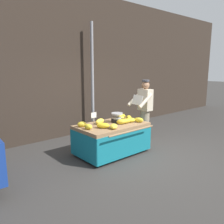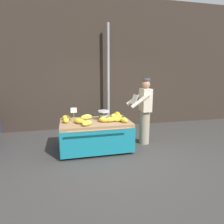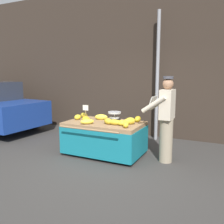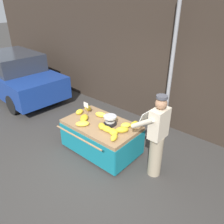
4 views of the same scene
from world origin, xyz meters
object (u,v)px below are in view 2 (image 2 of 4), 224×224
(banana_bunch_11, at_px, (117,114))
(vendor_person, at_px, (144,111))
(banana_cart, at_px, (96,129))
(banana_bunch_1, at_px, (114,116))
(banana_bunch_7, at_px, (66,120))
(banana_bunch_10, at_px, (66,118))
(banana_bunch_0, at_px, (119,117))
(banana_bunch_4, at_px, (116,119))
(banana_bunch_3, at_px, (86,117))
(banana_bunch_5, at_px, (80,121))
(banana_bunch_8, at_px, (103,120))
(weighing_scale, at_px, (104,115))
(price_sign, at_px, (74,112))
(banana_bunch_6, at_px, (87,123))
(street_pole, at_px, (108,78))
(banana_bunch_2, at_px, (110,120))
(banana_bunch_9, at_px, (124,120))

(banana_bunch_11, relative_size, vendor_person, 0.16)
(banana_cart, xyz_separation_m, banana_bunch_1, (0.51, 0.23, 0.25))
(banana_bunch_7, relative_size, vendor_person, 0.12)
(banana_bunch_10, bearing_deg, banana_bunch_0, -10.40)
(banana_bunch_1, height_order, banana_bunch_4, banana_bunch_4)
(banana_bunch_3, bearing_deg, banana_cart, -47.77)
(banana_bunch_0, relative_size, banana_bunch_4, 1.14)
(banana_bunch_5, distance_m, banana_bunch_11, 1.13)
(banana_cart, distance_m, banana_bunch_3, 0.39)
(banana_bunch_0, relative_size, banana_bunch_8, 1.23)
(banana_cart, bearing_deg, banana_bunch_10, 159.78)
(banana_bunch_10, bearing_deg, banana_bunch_5, -53.02)
(weighing_scale, distance_m, banana_bunch_10, 0.91)
(price_sign, distance_m, banana_bunch_0, 1.09)
(banana_bunch_5, height_order, banana_bunch_6, banana_bunch_5)
(weighing_scale, relative_size, banana_bunch_8, 1.26)
(street_pole, relative_size, price_sign, 9.85)
(banana_bunch_5, distance_m, banana_bunch_10, 0.49)
(banana_bunch_10, bearing_deg, banana_bunch_11, 4.66)
(banana_bunch_2, distance_m, banana_bunch_9, 0.33)
(weighing_scale, bearing_deg, banana_bunch_7, -175.62)
(street_pole, distance_m, banana_bunch_5, 2.30)
(banana_bunch_1, bearing_deg, banana_bunch_6, -143.08)
(street_pole, height_order, price_sign, street_pole)
(street_pole, bearing_deg, price_sign, -125.41)
(banana_bunch_10, xyz_separation_m, vendor_person, (1.98, -0.11, 0.09))
(street_pole, relative_size, banana_bunch_3, 11.48)
(price_sign, xyz_separation_m, banana_bunch_2, (0.82, -0.19, -0.19))
(banana_bunch_1, distance_m, banana_bunch_7, 1.22)
(banana_bunch_9, distance_m, banana_bunch_11, 0.65)
(banana_bunch_1, relative_size, banana_bunch_3, 0.74)
(banana_bunch_5, bearing_deg, banana_bunch_1, 22.61)
(banana_bunch_5, bearing_deg, banana_bunch_7, 155.95)
(weighing_scale, bearing_deg, banana_bunch_5, -161.02)
(street_pole, relative_size, banana_bunch_7, 16.24)
(banana_bunch_6, relative_size, banana_bunch_11, 1.10)
(banana_bunch_8, xyz_separation_m, banana_bunch_10, (-0.84, 0.40, 0.00))
(price_sign, height_order, banana_bunch_5, price_sign)
(banana_bunch_10, bearing_deg, vendor_person, -3.28)
(banana_bunch_6, bearing_deg, banana_bunch_10, 127.53)
(street_pole, bearing_deg, banana_bunch_6, -114.23)
(banana_bunch_7, bearing_deg, price_sign, 14.08)
(weighing_scale, distance_m, banana_bunch_6, 0.60)
(weighing_scale, relative_size, banana_bunch_2, 0.95)
(weighing_scale, distance_m, banana_bunch_5, 0.63)
(weighing_scale, distance_m, vendor_person, 1.09)
(weighing_scale, height_order, banana_bunch_7, weighing_scale)
(banana_bunch_0, bearing_deg, banana_bunch_10, 169.60)
(vendor_person, bearing_deg, banana_bunch_3, 177.11)
(banana_bunch_6, bearing_deg, banana_bunch_7, 144.61)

